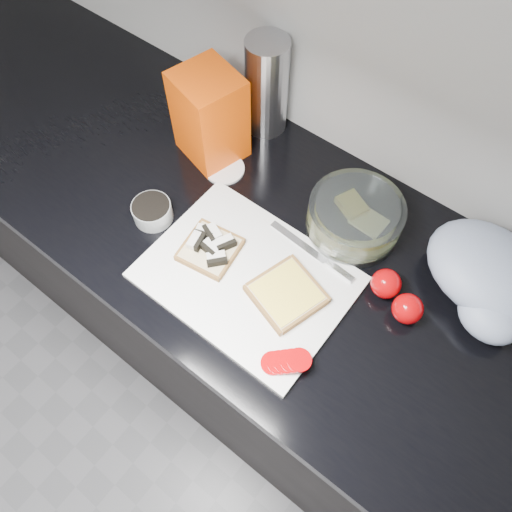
{
  "coord_description": "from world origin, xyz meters",
  "views": [
    {
      "loc": [
        0.28,
        0.73,
        1.79
      ],
      "look_at": [
        -0.02,
        1.12,
        0.95
      ],
      "focal_mm": 35.0,
      "sensor_mm": 36.0,
      "label": 1
    }
  ],
  "objects_px": {
    "glass_bowl": "(354,218)",
    "steel_canister": "(267,87)",
    "cutting_board": "(247,277)",
    "bread_bag": "(210,116)"
  },
  "relations": [
    {
      "from": "glass_bowl",
      "to": "steel_canister",
      "type": "bearing_deg",
      "value": 158.39
    },
    {
      "from": "cutting_board",
      "to": "bread_bag",
      "type": "xyz_separation_m",
      "value": [
        -0.28,
        0.22,
        0.1
      ]
    },
    {
      "from": "glass_bowl",
      "to": "bread_bag",
      "type": "distance_m",
      "value": 0.38
    },
    {
      "from": "cutting_board",
      "to": "steel_canister",
      "type": "height_order",
      "value": "steel_canister"
    },
    {
      "from": "glass_bowl",
      "to": "steel_canister",
      "type": "distance_m",
      "value": 0.36
    },
    {
      "from": "cutting_board",
      "to": "glass_bowl",
      "type": "relative_size",
      "value": 2.03
    },
    {
      "from": "cutting_board",
      "to": "bread_bag",
      "type": "distance_m",
      "value": 0.37
    },
    {
      "from": "steel_canister",
      "to": "glass_bowl",
      "type": "bearing_deg",
      "value": -21.61
    },
    {
      "from": "steel_canister",
      "to": "cutting_board",
      "type": "bearing_deg",
      "value": -57.9
    },
    {
      "from": "glass_bowl",
      "to": "bread_bag",
      "type": "relative_size",
      "value": 0.94
    }
  ]
}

